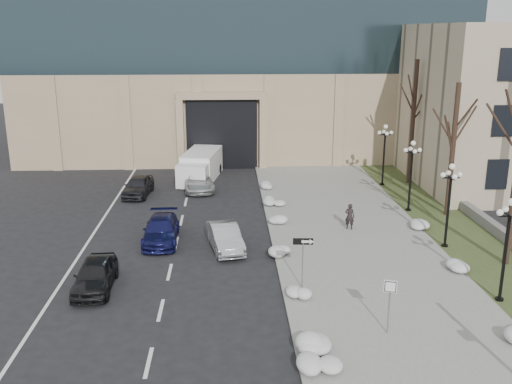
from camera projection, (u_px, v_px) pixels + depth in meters
sidewalk at (352, 239)px, 32.51m from camera, size 9.00×40.00×0.12m
curb at (274, 240)px, 32.28m from camera, size 0.30×40.00×0.14m
grass_strip at (464, 237)px, 32.83m from camera, size 4.00×40.00×0.10m
stone_wall at (483, 220)px, 34.77m from camera, size 0.50×30.00×0.70m
car_a at (95, 275)px, 26.15m from camera, size 1.76×4.19×1.42m
car_b at (225, 237)px, 30.95m from camera, size 2.26×4.42×1.39m
car_c at (161, 230)px, 32.10m from camera, size 1.98×4.70×1.35m
car_d at (198, 182)px, 42.53m from camera, size 2.78×4.90×1.29m
car_e at (138, 186)px, 41.12m from camera, size 2.09×4.37×1.44m
pedestrian at (350, 216)px, 33.76m from camera, size 0.68×0.58×1.57m
box_truck at (200, 167)px, 45.51m from camera, size 3.47×7.14×2.17m
one_way_sign at (306, 248)px, 25.62m from camera, size 0.95×0.26×2.55m
keep_sign at (390, 295)px, 21.85m from camera, size 0.49×0.19×2.34m
snow_clump_b at (315, 347)px, 20.97m from camera, size 1.10×1.60×0.36m
snow_clump_c at (297, 292)px, 25.34m from camera, size 1.10×1.60×0.36m
snow_clump_d at (279, 250)px, 30.16m from camera, size 1.10×1.60×0.36m
snow_clump_e at (276, 222)px, 34.56m from camera, size 1.10×1.60×0.36m
snow_clump_f at (273, 202)px, 38.58m from camera, size 1.10×1.60×0.36m
snow_clump_g at (269, 186)px, 42.73m from camera, size 1.10×1.60×0.36m
snow_clump_i at (461, 268)px, 27.97m from camera, size 1.10×1.60×0.36m
snow_clump_j at (416, 225)px, 34.03m from camera, size 1.10×1.60×0.36m
snow_clump_k at (320, 371)px, 19.49m from camera, size 1.10×1.60×0.36m
lamppost_a at (507, 236)px, 24.23m from camera, size 1.18×1.18×4.76m
lamppost_b at (450, 194)px, 30.48m from camera, size 1.18×1.18×4.76m
lamppost_c at (411, 166)px, 36.73m from camera, size 1.18×1.18×4.76m
lamppost_d at (384, 147)px, 42.97m from camera, size 1.18×1.18×4.76m
tree_mid at (454, 131)px, 35.21m from camera, size 3.20×3.20×8.50m
tree_far at (414, 105)px, 42.72m from camera, size 3.20×3.20×9.50m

